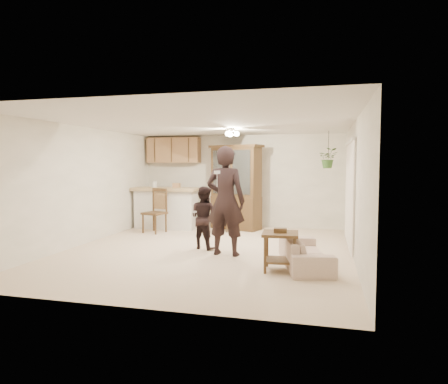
% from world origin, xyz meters
% --- Properties ---
extents(floor, '(6.50, 6.50, 0.00)m').
position_xyz_m(floor, '(0.00, 0.00, 0.00)').
color(floor, beige).
rests_on(floor, ground).
extents(ceiling, '(5.50, 6.50, 0.02)m').
position_xyz_m(ceiling, '(0.00, 0.00, 2.50)').
color(ceiling, silver).
rests_on(ceiling, wall_back).
extents(wall_back, '(5.50, 0.02, 2.50)m').
position_xyz_m(wall_back, '(0.00, 3.25, 1.25)').
color(wall_back, white).
rests_on(wall_back, ground).
extents(wall_front, '(5.50, 0.02, 2.50)m').
position_xyz_m(wall_front, '(0.00, -3.25, 1.25)').
color(wall_front, white).
rests_on(wall_front, ground).
extents(wall_left, '(0.02, 6.50, 2.50)m').
position_xyz_m(wall_left, '(-2.75, 0.00, 1.25)').
color(wall_left, white).
rests_on(wall_left, ground).
extents(wall_right, '(0.02, 6.50, 2.50)m').
position_xyz_m(wall_right, '(2.75, 0.00, 1.25)').
color(wall_right, white).
rests_on(wall_right, ground).
extents(breakfast_bar, '(1.60, 0.55, 1.00)m').
position_xyz_m(breakfast_bar, '(-1.85, 2.35, 0.50)').
color(breakfast_bar, silver).
rests_on(breakfast_bar, floor).
extents(bar_top, '(1.75, 0.70, 0.08)m').
position_xyz_m(bar_top, '(-1.85, 2.35, 1.05)').
color(bar_top, tan).
rests_on(bar_top, breakfast_bar).
extents(upper_cabinets, '(1.50, 0.34, 0.70)m').
position_xyz_m(upper_cabinets, '(-1.90, 3.07, 2.10)').
color(upper_cabinets, olive).
rests_on(upper_cabinets, wall_back).
extents(vertical_blinds, '(0.06, 2.30, 2.10)m').
position_xyz_m(vertical_blinds, '(2.71, 0.90, 1.10)').
color(vertical_blinds, white).
rests_on(vertical_blinds, wall_right).
extents(ceiling_fixture, '(0.36, 0.36, 0.20)m').
position_xyz_m(ceiling_fixture, '(0.20, 1.20, 2.40)').
color(ceiling_fixture, '#F5E4B7').
rests_on(ceiling_fixture, ceiling).
extents(hanging_plant, '(0.43, 0.37, 0.48)m').
position_xyz_m(hanging_plant, '(2.30, 2.40, 1.85)').
color(hanging_plant, '#254F1F').
rests_on(hanging_plant, ceiling).
extents(plant_cord, '(0.01, 0.01, 0.65)m').
position_xyz_m(plant_cord, '(2.30, 2.40, 2.17)').
color(plant_cord, black).
rests_on(plant_cord, ceiling).
extents(sofa, '(1.14, 1.99, 0.73)m').
position_xyz_m(sofa, '(1.92, -0.75, 0.37)').
color(sofa, beige).
rests_on(sofa, floor).
extents(adult, '(0.69, 0.48, 1.80)m').
position_xyz_m(adult, '(0.43, -0.28, 0.90)').
color(adult, black).
rests_on(adult, floor).
extents(child, '(0.80, 0.72, 1.35)m').
position_xyz_m(child, '(-0.13, 0.16, 0.68)').
color(child, black).
rests_on(child, floor).
extents(china_hutch, '(1.50, 0.96, 2.20)m').
position_xyz_m(china_hutch, '(-0.03, 2.74, 1.09)').
color(china_hutch, '#3E2A16').
rests_on(china_hutch, floor).
extents(side_table, '(0.60, 0.60, 0.69)m').
position_xyz_m(side_table, '(1.55, -1.15, 0.32)').
color(side_table, '#3E2A16').
rests_on(side_table, floor).
extents(chair_bar, '(0.60, 0.60, 1.10)m').
position_xyz_m(chair_bar, '(-1.88, 1.67, 0.31)').
color(chair_bar, '#3E2A16').
rests_on(chair_bar, floor).
extents(chair_hutch_left, '(0.55, 0.55, 0.93)m').
position_xyz_m(chair_hutch_left, '(-0.36, 2.06, 0.26)').
color(chair_hutch_left, '#3E2A16').
rests_on(chair_hutch_left, floor).
extents(chair_hutch_right, '(0.48, 0.48, 1.02)m').
position_xyz_m(chair_hutch_right, '(-0.10, 2.97, 0.29)').
color(chair_hutch_right, '#3E2A16').
rests_on(chair_hutch_right, floor).
extents(controller_adult, '(0.07, 0.18, 0.05)m').
position_xyz_m(controller_adult, '(0.40, -0.76, 1.57)').
color(controller_adult, silver).
rests_on(controller_adult, adult).
extents(controller_child, '(0.07, 0.11, 0.03)m').
position_xyz_m(controller_child, '(-0.24, -0.11, 0.78)').
color(controller_child, silver).
rests_on(controller_child, child).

